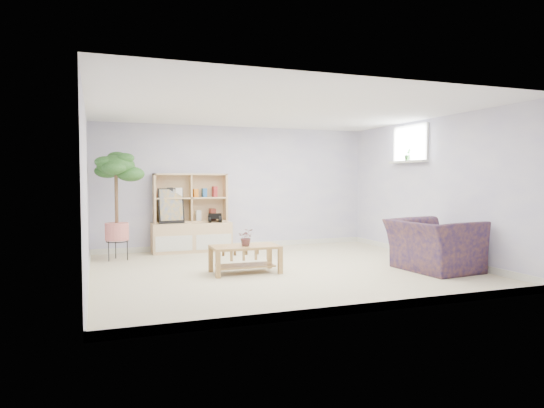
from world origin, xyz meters
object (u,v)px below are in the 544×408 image
object	(u,v)px
storage_unit	(192,213)
coffee_table	(245,259)
armchair	(434,242)
floor_tree	(117,206)

from	to	relation	value
storage_unit	coffee_table	xyz separation A→B (m)	(0.34, -2.30, -0.53)
storage_unit	armchair	distance (m)	4.35
coffee_table	storage_unit	bearing A→B (deg)	99.21
floor_tree	armchair	distance (m)	5.14
storage_unit	coffee_table	world-z (taller)	storage_unit
coffee_table	floor_tree	size ratio (longest dim) A/B	0.53
storage_unit	armchair	xyz separation A→B (m)	(3.04, -3.10, -0.30)
storage_unit	floor_tree	bearing A→B (deg)	-159.95
storage_unit	coffee_table	size ratio (longest dim) A/B	1.50
storage_unit	armchair	size ratio (longest dim) A/B	1.25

